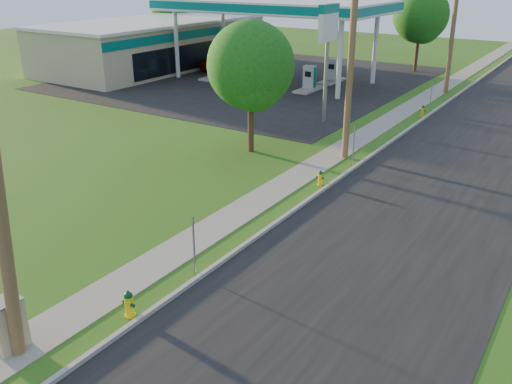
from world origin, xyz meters
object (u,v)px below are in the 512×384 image
fuel_pump_ne (309,81)px  tree_back (173,9)px  fuel_pump_sw (242,63)px  tree_verge (251,69)px  hydrant_far (423,111)px  hydrant_mid (320,178)px  fuel_pump_se (332,73)px  utility_cabinet (7,325)px  fuel_pump_nw (215,70)px  utility_pole_mid (351,56)px  price_pylon (328,30)px  tree_lot (421,17)px  hydrant_near (129,304)px  utility_pole_far (453,27)px  car_red (225,65)px

fuel_pump_ne → tree_back: 25.25m
fuel_pump_ne → fuel_pump_sw: (-9.00, 4.00, 0.00)m
tree_verge → hydrant_far: bearing=66.5°
tree_verge → hydrant_mid: 6.71m
tree_verge → hydrant_far: tree_verge is taller
fuel_pump_se → hydrant_mid: 23.06m
fuel_pump_ne → utility_cabinet: size_ratio=2.32×
fuel_pump_sw → fuel_pump_nw: bearing=-90.0°
fuel_pump_nw → hydrant_mid: (18.56, -16.98, -0.39)m
utility_pole_mid → tree_back: utility_pole_mid is taller
price_pylon → tree_lot: (-0.78, 20.09, -0.72)m
fuel_pump_sw → tree_verge: tree_verge is taller
hydrant_near → hydrant_far: 25.45m
fuel_pump_ne → tree_back: (-22.65, 10.50, 3.81)m
utility_pole_mid → hydrant_far: (0.76, 10.04, -4.58)m
hydrant_near → utility_pole_mid: bearing=92.6°
fuel_pump_nw → utility_pole_far: bearing=15.6°
price_pylon → utility_pole_far: bearing=72.7°
utility_pole_far → hydrant_far: utility_pole_far is taller
utility_pole_mid → tree_lot: utility_pole_mid is taller
fuel_pump_se → utility_pole_mid: bearing=-62.4°
hydrant_mid → utility_cabinet: 14.08m
tree_back → fuel_pump_nw: bearing=-37.6°
utility_cabinet → car_red: bearing=118.1°
hydrant_mid → hydrant_far: (0.11, 14.02, 0.04)m
fuel_pump_se → price_pylon: bearing=-66.5°
fuel_pump_ne → car_red: size_ratio=0.67×
fuel_pump_sw → hydrant_near: (18.59, -32.41, -0.33)m
fuel_pump_ne → fuel_pump_sw: size_ratio=1.00×
fuel_pump_sw → utility_cabinet: size_ratio=2.32×
fuel_pump_sw → tree_lot: bearing=33.0°
utility_pole_far → fuel_pump_nw: 19.03m
tree_lot → hydrant_near: tree_lot is taller
utility_pole_far → fuel_pump_sw: utility_pole_far is taller
utility_pole_far → hydrant_near: 33.71m
tree_back → hydrant_far: tree_back is taller
hydrant_near → utility_pole_far: bearing=91.2°
price_pylon → tree_lot: 20.12m
fuel_pump_sw → price_pylon: price_pylon is taller
utility_pole_far → hydrant_mid: (0.66, -21.98, -4.47)m
fuel_pump_ne → fuel_pump_se: bearing=90.0°
fuel_pump_sw → tree_verge: (13.53, -18.78, 3.47)m
utility_pole_mid → car_red: utility_pole_mid is taller
hydrant_mid → utility_cabinet: bearing=-95.9°
fuel_pump_se → tree_lot: tree_lot is taller
utility_pole_mid → tree_back: 39.34m
car_red → price_pylon: bearing=-121.8°
fuel_pump_sw → fuel_pump_ne: bearing=-24.0°
hydrant_mid → car_red: size_ratio=0.14×
fuel_pump_sw → fuel_pump_se: size_ratio=1.00×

